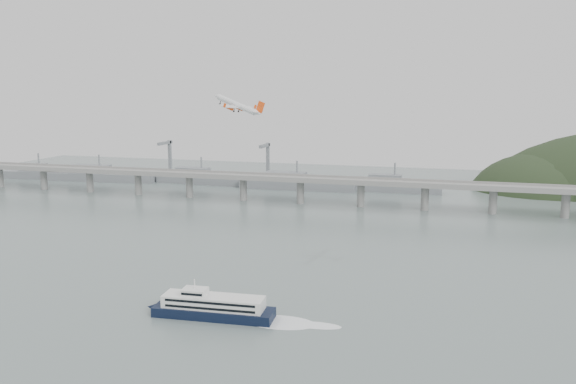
% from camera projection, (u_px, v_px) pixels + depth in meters
% --- Properties ---
extents(ground, '(900.00, 900.00, 0.00)m').
position_uv_depth(ground, '(257.00, 286.00, 266.61)').
color(ground, slate).
rests_on(ground, ground).
extents(bridge, '(800.00, 22.00, 23.90)m').
position_uv_depth(bridge, '(335.00, 184.00, 453.35)').
color(bridge, gray).
rests_on(bridge, ground).
extents(distant_fleet, '(453.00, 60.90, 40.00)m').
position_uv_depth(distant_fleet, '(195.00, 178.00, 557.99)').
color(distant_fleet, slate).
rests_on(distant_fleet, ground).
extents(ferry, '(82.44, 17.60, 15.54)m').
position_uv_depth(ferry, '(214.00, 307.00, 229.57)').
color(ferry, black).
rests_on(ferry, ground).
extents(airliner, '(37.80, 34.87, 15.34)m').
position_uv_depth(airliner, '(238.00, 105.00, 348.36)').
color(airliner, white).
rests_on(airliner, ground).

